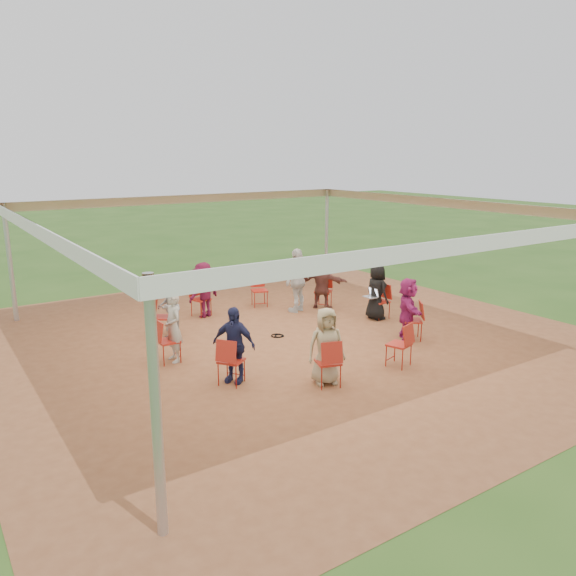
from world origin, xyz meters
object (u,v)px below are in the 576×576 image
chair_2 (259,291)px  laptop (372,294)px  chair_7 (328,363)px  person_seated_5 (234,345)px  person_seated_4 (173,327)px  person_seated_0 (377,292)px  chair_1 (323,291)px  person_seated_7 (408,309)px  person_seated_3 (168,306)px  cable_coil (278,336)px  chair_8 (399,345)px  person_seated_1 (322,282)px  chair_3 (201,300)px  person_seated_2 (204,290)px  chair_5 (168,341)px  chair_4 (163,318)px  chair_6 (231,361)px  chair_9 (412,321)px  standing_person (298,280)px  person_seated_6 (326,346)px  chair_0 (380,302)px

chair_2 → laptop: bearing=140.0°
chair_7 → person_seated_5: 1.77m
person_seated_5 → person_seated_4: bearing=162.0°
chair_2 → person_seated_0: bearing=142.3°
chair_1 → person_seated_7: person_seated_7 is taller
person_seated_3 → cable_coil: person_seated_3 is taller
chair_2 → person_seated_7: bearing=125.1°
chair_8 → cable_coil: size_ratio=2.66×
person_seated_1 → chair_2: bearing=14.3°
chair_1 → chair_3: size_ratio=1.00×
chair_8 → person_seated_2: size_ratio=0.62×
person_seated_1 → person_seated_4: 5.25m
chair_7 → laptop: (3.51, 2.72, 0.23)m
person_seated_4 → person_seated_5: size_ratio=1.00×
chair_5 → chair_4: bearing=162.0°
chair_1 → person_seated_1: size_ratio=0.62×
person_seated_0 → cable_coil: 2.98m
chair_6 → person_seated_4: 1.77m
chair_5 → cable_coil: chair_5 is taller
chair_9 → chair_2: bearing=54.0°
chair_1 → person_seated_0: person_seated_0 is taller
chair_9 → standing_person: (-0.83, 3.41, 0.42)m
chair_8 → person_seated_6: person_seated_6 is taller
chair_7 → person_seated_7: bearing=37.7°
chair_2 → chair_8: (-0.04, -5.48, 0.00)m
standing_person → chair_9: bearing=82.4°
chair_1 → cable_coil: (-2.47, -1.49, -0.43)m
person_seated_0 → chair_7: bearing=126.9°
person_seated_4 → cable_coil: 2.74m
chair_8 → chair_7: bearing=162.0°
person_seated_2 → person_seated_7: (3.06, -4.27, 0.00)m
person_seated_1 → person_seated_4: size_ratio=1.00×
chair_4 → chair_8: same height
person_seated_1 → person_seated_5: size_ratio=1.00×
chair_2 → chair_3: (-1.78, 0.01, 0.00)m
person_seated_0 → person_seated_1: 1.71m
person_seated_2 → person_seated_0: bearing=126.0°
chair_2 → cable_coil: size_ratio=2.66×
person_seated_4 → laptop: 5.37m
chair_0 → person_seated_1: person_seated_1 is taller
person_seated_7 → laptop: 1.67m
person_seated_4 → person_seated_7: 5.25m
chair_6 → chair_8: same height
chair_4 → person_seated_6: (1.45, -4.33, 0.28)m
chair_5 → laptop: bearing=90.0°
chair_0 → person_seated_6: person_seated_6 is taller
person_seated_7 → standing_person: 3.42m
chair_6 → chair_7: size_ratio=1.00×
person_seated_0 → standing_person: bearing=37.0°
chair_3 → chair_6: bearing=54.0°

